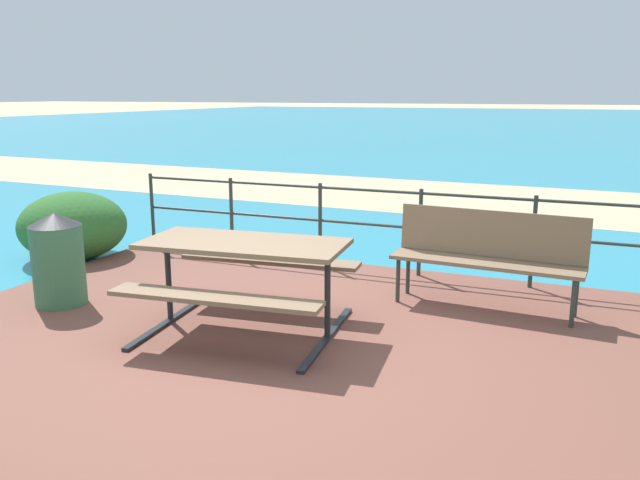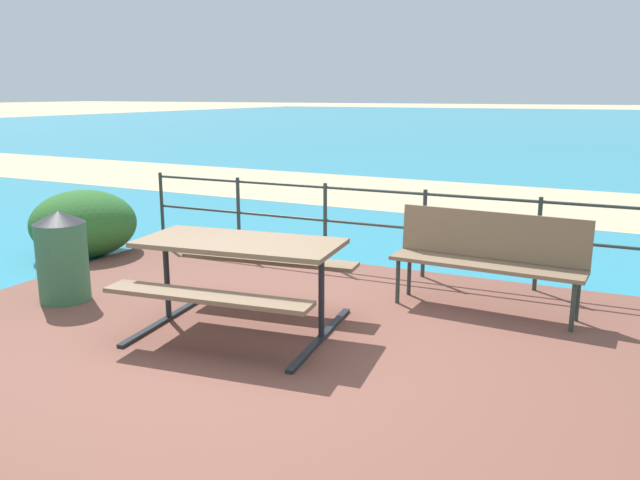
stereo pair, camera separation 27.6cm
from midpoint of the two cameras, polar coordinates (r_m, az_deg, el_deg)
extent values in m
plane|color=tan|center=(5.29, -5.53, -9.72)|extent=(240.00, 240.00, 0.00)
cube|color=brown|center=(5.28, -5.54, -9.42)|extent=(6.40, 5.20, 0.06)
cube|color=teal|center=(44.40, 19.73, 9.59)|extent=(90.00, 90.00, 0.01)
cube|color=tan|center=(12.97, 11.91, 3.69)|extent=(54.13, 6.59, 0.01)
cube|color=#7A6047|center=(5.35, -8.26, -0.33)|extent=(1.75, 0.94, 0.04)
cube|color=#7A6047|center=(4.92, -11.01, -5.10)|extent=(1.70, 0.43, 0.04)
cube|color=#7A6047|center=(5.94, -5.81, -1.79)|extent=(1.70, 0.43, 0.04)
cylinder|color=#1E2328|center=(5.78, -14.66, -3.51)|extent=(0.05, 0.05, 0.76)
cube|color=#1E2328|center=(5.89, -14.46, -6.91)|extent=(0.21, 1.43, 0.03)
cylinder|color=#1E2328|center=(5.20, -0.86, -4.92)|extent=(0.05, 0.05, 0.76)
cube|color=#1E2328|center=(5.32, -0.85, -8.65)|extent=(0.21, 1.43, 0.03)
cube|color=#7A6047|center=(6.06, 13.24, -1.98)|extent=(1.76, 0.51, 0.04)
cube|color=#7A6047|center=(6.17, 13.74, 0.55)|extent=(1.74, 0.17, 0.44)
cylinder|color=#2D3833|center=(6.19, 5.69, -3.52)|extent=(0.04, 0.04, 0.45)
cylinder|color=#2D3833|center=(6.46, 6.63, -2.84)|extent=(0.04, 0.04, 0.45)
cylinder|color=#2D3833|center=(5.86, 20.34, -5.25)|extent=(0.04, 0.04, 0.45)
cylinder|color=#2D3833|center=(6.14, 20.65, -4.45)|extent=(0.04, 0.04, 0.45)
cylinder|color=#2D3833|center=(8.64, -15.58, 2.54)|extent=(0.04, 0.04, 0.97)
cylinder|color=#2D3833|center=(7.97, -8.86, 2.02)|extent=(0.04, 0.04, 0.97)
cylinder|color=#2D3833|center=(7.44, -1.05, 1.39)|extent=(0.04, 0.04, 0.97)
cylinder|color=#2D3833|center=(7.06, 7.77, 0.64)|extent=(0.04, 0.04, 0.97)
cylinder|color=#2D3833|center=(6.86, 17.33, -0.18)|extent=(0.04, 0.04, 0.97)
cylinder|color=#2D3833|center=(7.15, 3.29, 4.44)|extent=(5.90, 0.03, 0.03)
cylinder|color=#2D3833|center=(7.22, 3.25, 1.40)|extent=(5.90, 0.03, 0.03)
cylinder|color=#386B47|center=(6.60, -23.36, -2.08)|extent=(0.48, 0.48, 0.77)
cone|color=#262628|center=(6.51, -23.71, 1.69)|extent=(0.49, 0.49, 0.12)
ellipsoid|color=#2D6628|center=(8.56, -22.00, 1.17)|extent=(1.30, 1.30, 0.85)
camera|label=1|loc=(0.14, -91.28, -0.29)|focal=35.97mm
camera|label=2|loc=(0.14, 88.72, 0.29)|focal=35.97mm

